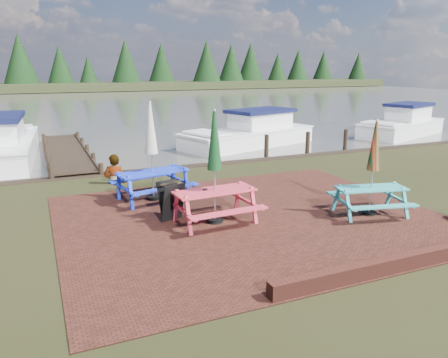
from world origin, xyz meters
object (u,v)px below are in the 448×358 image
at_px(picnic_table_teal, 372,183).
at_px(chalkboard, 171,201).
at_px(picnic_table_blue, 152,167).
at_px(person, 113,155).
at_px(boat_jetty, 0,146).
at_px(jetty, 67,152).
at_px(picnic_table_red, 215,185).
at_px(boat_far, 403,125).
at_px(boat_near, 251,134).

height_order(picnic_table_teal, chalkboard, picnic_table_teal).
relative_size(picnic_table_blue, person, 1.43).
bearing_deg(chalkboard, person, 82.73).
bearing_deg(boat_jetty, chalkboard, -63.87).
bearing_deg(chalkboard, boat_jetty, 95.71).
distance_m(picnic_table_teal, person, 7.68).
xyz_separation_m(chalkboard, jetty, (-1.69, 9.61, -0.37)).
distance_m(picnic_table_teal, picnic_table_red, 3.88).
relative_size(picnic_table_red, person, 1.41).
bearing_deg(boat_far, chalkboard, 98.60).
height_order(boat_far, person, person).
bearing_deg(boat_jetty, person, -56.62).
relative_size(picnic_table_teal, jetty, 0.26).
xyz_separation_m(picnic_table_blue, boat_far, (16.14, 7.02, -0.55)).
bearing_deg(chalkboard, picnic_table_blue, 72.66).
bearing_deg(person, picnic_table_red, 125.97).
relative_size(boat_jetty, boat_near, 1.02).
bearing_deg(boat_far, person, 86.14).
relative_size(jetty, boat_far, 1.37).
distance_m(picnic_table_blue, boat_near, 10.22).
relative_size(picnic_table_red, boat_near, 0.35).
distance_m(picnic_table_teal, picnic_table_blue, 5.74).
relative_size(chalkboard, jetty, 0.10).
xyz_separation_m(chalkboard, person, (-0.67, 3.94, 0.46)).
bearing_deg(picnic_table_teal, picnic_table_red, 178.46).
distance_m(picnic_table_teal, boat_far, 15.56).
bearing_deg(picnic_table_blue, boat_far, 11.69).
bearing_deg(jetty, boat_near, -1.73).
distance_m(picnic_table_blue, boat_jetty, 9.34).
xyz_separation_m(boat_near, boat_far, (9.29, -0.54, 0.01)).
relative_size(picnic_table_red, boat_far, 0.40).
bearing_deg(picnic_table_blue, person, 95.82).
bearing_deg(jetty, chalkboard, -80.00).
height_order(boat_jetty, boat_far, boat_jetty).
distance_m(chalkboard, boat_near, 11.60).
bearing_deg(boat_near, chalkboard, 125.79).
xyz_separation_m(picnic_table_blue, chalkboard, (-0.01, -1.79, -0.46)).
bearing_deg(person, jetty, -62.59).
height_order(picnic_table_teal, boat_near, picnic_table_teal).
bearing_deg(boat_jetty, picnic_table_teal, -49.54).
height_order(boat_jetty, boat_near, boat_jetty).
distance_m(picnic_table_blue, boat_far, 17.61).
relative_size(picnic_table_red, chalkboard, 2.85).
bearing_deg(chalkboard, boat_far, 11.63).
relative_size(picnic_table_teal, chalkboard, 2.54).
height_order(chalkboard, person, person).
relative_size(jetty, boat_near, 1.21).
distance_m(boat_far, person, 17.52).
xyz_separation_m(picnic_table_red, boat_jetty, (-5.09, 10.71, -0.48)).
distance_m(picnic_table_blue, person, 2.26).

